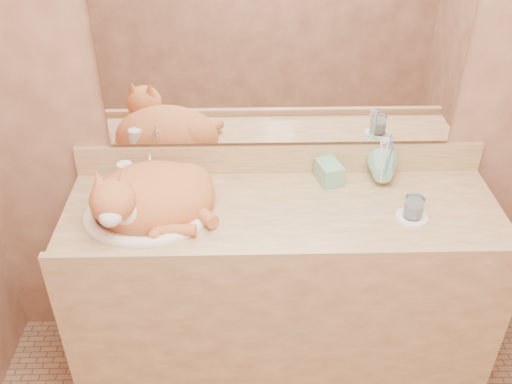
{
  "coord_description": "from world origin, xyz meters",
  "views": [
    {
      "loc": [
        -0.14,
        -0.94,
        2.08
      ],
      "look_at": [
        -0.1,
        0.7,
        0.95
      ],
      "focal_mm": 40.0,
      "sensor_mm": 36.0,
      "label": 1
    }
  ],
  "objects_px": {
    "cat": "(149,196)",
    "soap_dispenser": "(336,169)",
    "vanity_counter": "(280,295)",
    "sink_basin": "(145,200)",
    "water_glass": "(414,207)",
    "toothbrush_cup": "(383,177)"
  },
  "relations": [
    {
      "from": "toothbrush_cup",
      "to": "water_glass",
      "type": "height_order",
      "value": "toothbrush_cup"
    },
    {
      "from": "cat",
      "to": "soap_dispenser",
      "type": "relative_size",
      "value": 2.5
    },
    {
      "from": "soap_dispenser",
      "to": "water_glass",
      "type": "xyz_separation_m",
      "value": [
        0.25,
        -0.19,
        -0.04
      ]
    },
    {
      "from": "sink_basin",
      "to": "soap_dispenser",
      "type": "relative_size",
      "value": 2.48
    },
    {
      "from": "cat",
      "to": "soap_dispenser",
      "type": "xyz_separation_m",
      "value": [
        0.68,
        0.14,
        0.01
      ]
    },
    {
      "from": "soap_dispenser",
      "to": "toothbrush_cup",
      "type": "relative_size",
      "value": 1.48
    },
    {
      "from": "vanity_counter",
      "to": "cat",
      "type": "relative_size",
      "value": 3.57
    },
    {
      "from": "vanity_counter",
      "to": "sink_basin",
      "type": "xyz_separation_m",
      "value": [
        -0.49,
        -0.02,
        0.49
      ]
    },
    {
      "from": "soap_dispenser",
      "to": "cat",
      "type": "bearing_deg",
      "value": 175.24
    },
    {
      "from": "sink_basin",
      "to": "cat",
      "type": "distance_m",
      "value": 0.02
    },
    {
      "from": "cat",
      "to": "toothbrush_cup",
      "type": "distance_m",
      "value": 0.87
    },
    {
      "from": "sink_basin",
      "to": "water_glass",
      "type": "bearing_deg",
      "value": 0.17
    },
    {
      "from": "cat",
      "to": "soap_dispenser",
      "type": "height_order",
      "value": "cat"
    },
    {
      "from": "sink_basin",
      "to": "vanity_counter",
      "type": "bearing_deg",
      "value": 4.72
    },
    {
      "from": "toothbrush_cup",
      "to": "cat",
      "type": "bearing_deg",
      "value": -171.12
    },
    {
      "from": "vanity_counter",
      "to": "soap_dispenser",
      "type": "height_order",
      "value": "soap_dispenser"
    },
    {
      "from": "vanity_counter",
      "to": "sink_basin",
      "type": "height_order",
      "value": "sink_basin"
    },
    {
      "from": "toothbrush_cup",
      "to": "vanity_counter",
      "type": "bearing_deg",
      "value": -161.17
    },
    {
      "from": "soap_dispenser",
      "to": "toothbrush_cup",
      "type": "distance_m",
      "value": 0.18
    },
    {
      "from": "sink_basin",
      "to": "water_glass",
      "type": "relative_size",
      "value": 5.59
    },
    {
      "from": "cat",
      "to": "toothbrush_cup",
      "type": "relative_size",
      "value": 3.69
    },
    {
      "from": "cat",
      "to": "toothbrush_cup",
      "type": "height_order",
      "value": "cat"
    }
  ]
}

